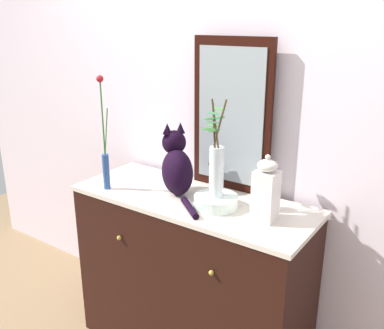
% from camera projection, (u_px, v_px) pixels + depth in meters
% --- Properties ---
extents(wall_back, '(4.40, 0.08, 2.60)m').
position_uv_depth(wall_back, '(226.00, 117.00, 2.35)').
color(wall_back, silver).
rests_on(wall_back, ground_plane).
extents(sideboard, '(1.29, 0.52, 0.94)m').
position_uv_depth(sideboard, '(192.00, 276.00, 2.36)').
color(sideboard, black).
rests_on(sideboard, ground_plane).
extents(mirror_leaning, '(0.45, 0.03, 0.79)m').
position_uv_depth(mirror_leaning, '(231.00, 116.00, 2.21)').
color(mirror_leaning, black).
rests_on(mirror_leaning, sideboard).
extents(cat_sitting, '(0.41, 0.35, 0.37)m').
position_uv_depth(cat_sitting, '(177.00, 166.00, 2.23)').
color(cat_sitting, black).
rests_on(cat_sitting, sideboard).
extents(vase_slim_green, '(0.06, 0.04, 0.61)m').
position_uv_depth(vase_slim_green, '(105.00, 155.00, 2.27)').
color(vase_slim_green, '#294B8F').
rests_on(vase_slim_green, sideboard).
extents(bowl_porcelain, '(0.22, 0.22, 0.06)m').
position_uv_depth(bowl_porcelain, '(216.00, 201.00, 2.10)').
color(bowl_porcelain, white).
rests_on(bowl_porcelain, sideboard).
extents(vase_glass_clear, '(0.13, 0.18, 0.47)m').
position_uv_depth(vase_glass_clear, '(216.00, 166.00, 2.04)').
color(vase_glass_clear, silver).
rests_on(vase_glass_clear, bowl_porcelain).
extents(jar_lidded_porcelain, '(0.10, 0.10, 0.31)m').
position_uv_depth(jar_lidded_porcelain, '(266.00, 191.00, 1.93)').
color(jar_lidded_porcelain, silver).
rests_on(jar_lidded_porcelain, sideboard).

